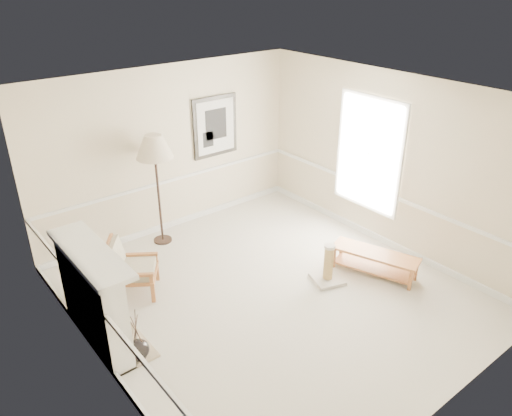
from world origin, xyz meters
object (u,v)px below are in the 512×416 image
(armchair, at_px, (127,266))
(bench, at_px, (375,259))
(floor_vase, at_px, (139,350))
(scratching_post, at_px, (328,270))
(floor_lamp, at_px, (154,150))

(armchair, xyz_separation_m, bench, (3.17, -1.92, -0.19))
(floor_vase, height_order, scratching_post, floor_vase)
(floor_lamp, bearing_deg, armchair, -137.17)
(armchair, distance_m, scratching_post, 2.96)
(scratching_post, bearing_deg, bench, -23.31)
(armchair, height_order, bench, armchair)
(floor_vase, bearing_deg, bench, -8.65)
(floor_vase, distance_m, scratching_post, 3.01)
(floor_lamp, height_order, scratching_post, floor_lamp)
(floor_lamp, bearing_deg, scratching_post, -62.79)
(floor_vase, bearing_deg, armchair, 68.37)
(armchair, distance_m, bench, 3.71)
(floor_vase, distance_m, armchair, 1.49)
(armchair, distance_m, floor_lamp, 1.95)
(floor_vase, xyz_separation_m, armchair, (0.54, 1.36, 0.31))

